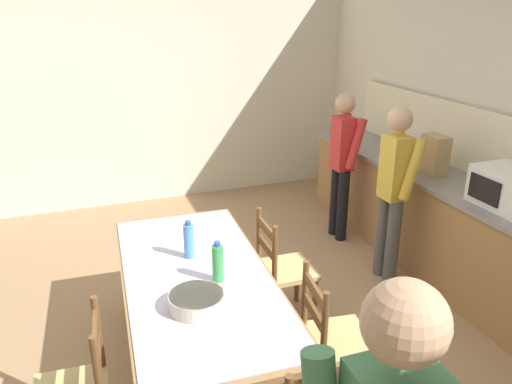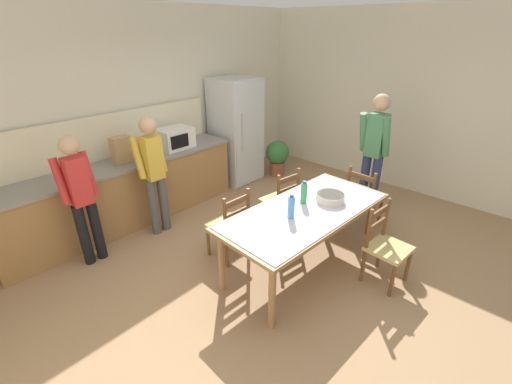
# 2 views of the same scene
# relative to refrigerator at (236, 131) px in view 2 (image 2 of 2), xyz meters

# --- Properties ---
(ground_plane) EXTENTS (8.32, 8.32, 0.00)m
(ground_plane) POSITION_rel_refrigerator_xyz_m (-1.52, -2.19, -0.91)
(ground_plane) COLOR #9E7A56
(wall_back) EXTENTS (6.52, 0.12, 2.90)m
(wall_back) POSITION_rel_refrigerator_xyz_m (-1.52, 0.47, 0.54)
(wall_back) COLOR beige
(wall_back) RESTS_ON ground
(wall_right) EXTENTS (0.12, 5.20, 2.90)m
(wall_right) POSITION_rel_refrigerator_xyz_m (1.74, -2.19, 0.54)
(wall_right) COLOR beige
(wall_right) RESTS_ON ground
(kitchen_counter) EXTENTS (3.40, 0.66, 0.92)m
(kitchen_counter) POSITION_rel_refrigerator_xyz_m (-2.17, 0.04, -0.45)
(kitchen_counter) COLOR #9E7042
(kitchen_counter) RESTS_ON ground
(counter_splashback) EXTENTS (3.36, 0.03, 0.60)m
(counter_splashback) POSITION_rel_refrigerator_xyz_m (-2.17, 0.35, 0.31)
(counter_splashback) COLOR beige
(counter_splashback) RESTS_ON kitchen_counter
(refrigerator) EXTENTS (0.73, 0.73, 1.82)m
(refrigerator) POSITION_rel_refrigerator_xyz_m (0.00, 0.00, 0.00)
(refrigerator) COLOR silver
(refrigerator) RESTS_ON ground
(microwave) EXTENTS (0.50, 0.39, 0.30)m
(microwave) POSITION_rel_refrigerator_xyz_m (-1.28, 0.02, 0.16)
(microwave) COLOR white
(microwave) RESTS_ON kitchen_counter
(paper_bag) EXTENTS (0.24, 0.16, 0.36)m
(paper_bag) POSITION_rel_refrigerator_xyz_m (-2.13, 0.01, 0.19)
(paper_bag) COLOR tan
(paper_bag) RESTS_ON kitchen_counter
(dining_table) EXTENTS (2.08, 1.03, 0.78)m
(dining_table) POSITION_rel_refrigerator_xyz_m (-1.34, -2.43, -0.21)
(dining_table) COLOR olive
(dining_table) RESTS_ON ground
(bottle_near_centre) EXTENTS (0.07, 0.07, 0.27)m
(bottle_near_centre) POSITION_rel_refrigerator_xyz_m (-1.59, -2.42, -0.01)
(bottle_near_centre) COLOR #4C8ED6
(bottle_near_centre) RESTS_ON dining_table
(bottle_off_centre) EXTENTS (0.07, 0.07, 0.27)m
(bottle_off_centre) POSITION_rel_refrigerator_xyz_m (-1.23, -2.32, -0.01)
(bottle_off_centre) COLOR green
(bottle_off_centre) RESTS_ON dining_table
(serving_bowl) EXTENTS (0.32, 0.32, 0.09)m
(serving_bowl) POSITION_rel_refrigerator_xyz_m (-0.99, -2.52, -0.08)
(serving_bowl) COLOR beige
(serving_bowl) RESTS_ON dining_table
(chair_head_end) EXTENTS (0.41, 0.43, 0.91)m
(chair_head_end) POSITION_rel_refrigerator_xyz_m (-0.03, -2.50, -0.47)
(chair_head_end) COLOR brown
(chair_head_end) RESTS_ON ground
(chair_side_far_right) EXTENTS (0.47, 0.45, 0.91)m
(chair_side_far_right) POSITION_rel_refrigerator_xyz_m (-0.85, -1.70, -0.47)
(chair_side_far_right) COLOR brown
(chair_side_far_right) RESTS_ON ground
(chair_side_near_right) EXTENTS (0.45, 0.43, 0.91)m
(chair_side_near_right) POSITION_rel_refrigerator_xyz_m (-0.92, -3.21, -0.47)
(chair_side_near_right) COLOR brown
(chair_side_near_right) RESTS_ON ground
(chair_side_far_left) EXTENTS (0.43, 0.42, 0.91)m
(chair_side_far_left) POSITION_rel_refrigerator_xyz_m (-1.76, -1.65, -0.47)
(chair_side_far_left) COLOR brown
(chair_side_far_left) RESTS_ON ground
(person_at_sink) EXTENTS (0.39, 0.27, 1.57)m
(person_at_sink) POSITION_rel_refrigerator_xyz_m (-2.92, -0.48, -0.03)
(person_at_sink) COLOR black
(person_at_sink) RESTS_ON ground
(person_at_counter) EXTENTS (0.40, 0.28, 1.60)m
(person_at_counter) POSITION_rel_refrigerator_xyz_m (-2.00, -0.50, -0.01)
(person_at_counter) COLOR #4C4C4C
(person_at_counter) RESTS_ON ground
(person_by_table) EXTENTS (0.31, 0.45, 1.76)m
(person_by_table) POSITION_rel_refrigerator_xyz_m (0.52, -2.32, 0.08)
(person_by_table) COLOR navy
(person_by_table) RESTS_ON ground
(potted_plant) EXTENTS (0.44, 0.44, 0.67)m
(potted_plant) POSITION_rel_refrigerator_xyz_m (0.65, -0.43, -0.52)
(potted_plant) COLOR brown
(potted_plant) RESTS_ON ground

